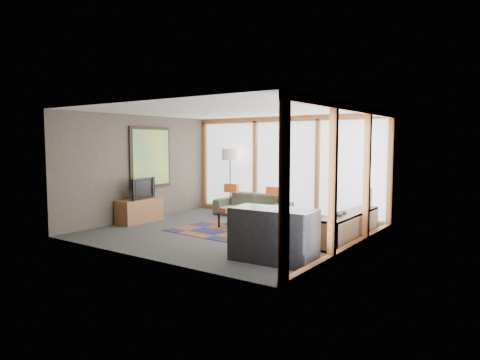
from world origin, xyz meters
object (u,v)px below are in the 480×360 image
Objects in this scene: floor_lamp at (230,181)px; tv_console at (139,211)px; bookshelf at (350,227)px; bar_counter at (273,235)px; television at (141,188)px; coffee_table at (242,221)px; sofa at (252,205)px.

tv_console is at bearing -111.30° from floor_lamp.
bookshelf is 1.64× the size of bar_counter.
floor_lamp is 2.56m from television.
bar_counter reaches higher than bookshelf.
tv_console is at bearing 162.34° from bar_counter.
coffee_table is 2.64m from tv_console.
sofa is at bearing -10.23° from floor_lamp.
television is (-1.75, -2.24, 0.53)m from sofa.
tv_console is 0.54m from television.
floor_lamp is 1.55× the size of tv_console.
sofa reaches higher than tv_console.
television is (0.02, 0.03, 0.54)m from tv_console.
floor_lamp is at bearing 132.56° from coffee_table.
coffee_table is 0.50× the size of bookshelf.
bar_counter reaches higher than coffee_table.
sofa is 1.81× the size of coffee_table.
coffee_table is 2.68m from television.
bar_counter is at bearing -14.01° from tv_console.
sofa is 1.79× the size of tv_console.
coffee_table is (0.77, -1.59, -0.11)m from sofa.
sofa is 4.27m from bar_counter.
coffee_table is 1.27× the size of television.
television is (-4.87, -0.95, 0.54)m from bookshelf.
coffee_table is at bearing 132.49° from bar_counter.
sofa is 1.15× the size of floor_lamp.
floor_lamp is at bearing 130.78° from bar_counter.
bookshelf reaches higher than coffee_table.
bookshelf is at bearing -91.34° from television.
television reaches higher than sofa.
floor_lamp is 1.57× the size of coffee_table.
bar_counter is (3.45, -3.52, -0.45)m from floor_lamp.
coffee_table is at bearing -47.44° from floor_lamp.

